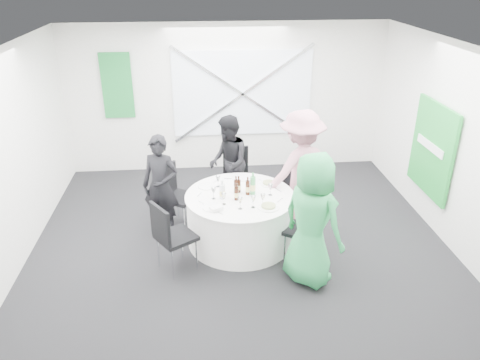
{
  "coord_description": "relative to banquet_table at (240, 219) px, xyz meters",
  "views": [
    {
      "loc": [
        -0.54,
        -5.66,
        3.77
      ],
      "look_at": [
        0.0,
        0.2,
        1.0
      ],
      "focal_mm": 35.0,
      "sensor_mm": 36.0,
      "label": 1
    }
  ],
  "objects": [
    {
      "name": "floor",
      "position": [
        0.0,
        -0.2,
        -0.38
      ],
      "size": [
        6.0,
        6.0,
        0.0
      ],
      "primitive_type": "plane",
      "color": "black",
      "rests_on": "ground"
    },
    {
      "name": "ceiling",
      "position": [
        0.0,
        -0.2,
        2.42
      ],
      "size": [
        6.0,
        6.0,
        0.0
      ],
      "primitive_type": "plane",
      "rotation": [
        3.14,
        0.0,
        0.0
      ],
      "color": "silver",
      "rests_on": "wall_back"
    },
    {
      "name": "wall_back",
      "position": [
        0.0,
        2.8,
        1.02
      ],
      "size": [
        6.0,
        0.0,
        6.0
      ],
      "primitive_type": "plane",
      "rotation": [
        1.57,
        0.0,
        0.0
      ],
      "color": "silver",
      "rests_on": "floor"
    },
    {
      "name": "wall_front",
      "position": [
        0.0,
        -3.2,
        1.02
      ],
      "size": [
        6.0,
        0.0,
        6.0
      ],
      "primitive_type": "plane",
      "rotation": [
        -1.57,
        0.0,
        0.0
      ],
      "color": "silver",
      "rests_on": "floor"
    },
    {
      "name": "wall_left",
      "position": [
        -3.0,
        -0.2,
        1.02
      ],
      "size": [
        0.0,
        6.0,
        6.0
      ],
      "primitive_type": "plane",
      "rotation": [
        1.57,
        0.0,
        1.57
      ],
      "color": "silver",
      "rests_on": "floor"
    },
    {
      "name": "wall_right",
      "position": [
        3.0,
        -0.2,
        1.02
      ],
      "size": [
        0.0,
        6.0,
        6.0
      ],
      "primitive_type": "plane",
      "rotation": [
        1.57,
        0.0,
        -1.57
      ],
      "color": "silver",
      "rests_on": "floor"
    },
    {
      "name": "window_panel",
      "position": [
        0.3,
        2.76,
        1.12
      ],
      "size": [
        2.6,
        0.03,
        1.6
      ],
      "primitive_type": "cube",
      "color": "silver",
      "rests_on": "wall_back"
    },
    {
      "name": "window_brace_a",
      "position": [
        0.3,
        2.72,
        1.12
      ],
      "size": [
        2.63,
        0.05,
        1.84
      ],
      "primitive_type": "cube",
      "rotation": [
        0.0,
        0.97,
        0.0
      ],
      "color": "silver",
      "rests_on": "window_panel"
    },
    {
      "name": "window_brace_b",
      "position": [
        0.3,
        2.72,
        1.12
      ],
      "size": [
        2.63,
        0.05,
        1.84
      ],
      "primitive_type": "cube",
      "rotation": [
        0.0,
        -0.97,
        0.0
      ],
      "color": "silver",
      "rests_on": "window_panel"
    },
    {
      "name": "green_banner",
      "position": [
        -2.0,
        2.75,
        1.32
      ],
      "size": [
        0.55,
        0.04,
        1.2
      ],
      "primitive_type": "cube",
      "color": "#16722C",
      "rests_on": "wall_back"
    },
    {
      "name": "green_sign",
      "position": [
        2.94,
        0.4,
        0.82
      ],
      "size": [
        0.05,
        1.2,
        1.4
      ],
      "primitive_type": "cube",
      "color": "green",
      "rests_on": "wall_right"
    },
    {
      "name": "banquet_table",
      "position": [
        0.0,
        0.0,
        0.0
      ],
      "size": [
        1.56,
        1.56,
        0.76
      ],
      "color": "white",
      "rests_on": "floor"
    },
    {
      "name": "chair_back",
      "position": [
        0.05,
        1.25,
        0.19
      ],
      "size": [
        0.46,
        0.47,
        0.98
      ],
      "rotation": [
        0.0,
        0.0,
        -0.04
      ],
      "color": "black",
      "rests_on": "floor"
    },
    {
      "name": "chair_back_left",
      "position": [
        -0.95,
        0.61,
        0.19
      ],
      "size": [
        0.62,
        0.61,
        0.98
      ],
      "rotation": [
        0.0,
        0.0,
        1.0
      ],
      "color": "black",
      "rests_on": "floor"
    },
    {
      "name": "chair_back_right",
      "position": [
        0.8,
        0.66,
        0.09
      ],
      "size": [
        0.52,
        0.52,
        0.82
      ],
      "rotation": [
        0.0,
        0.0,
        -0.88
      ],
      "color": "black",
      "rests_on": "floor"
    },
    {
      "name": "chair_front_right",
      "position": [
        0.86,
        -0.56,
        0.16
      ],
      "size": [
        0.58,
        0.58,
        0.92
      ],
      "rotation": [
        0.0,
        0.0,
        4.13
      ],
      "color": "black",
      "rests_on": "floor"
    },
    {
      "name": "chair_front_left",
      "position": [
        -0.97,
        -0.64,
        0.21
      ],
      "size": [
        0.63,
        0.63,
        1.0
      ],
      "rotation": [
        0.0,
        0.0,
        2.15
      ],
      "color": "black",
      "rests_on": "floor"
    },
    {
      "name": "person_man_back_left",
      "position": [
        -1.13,
        0.4,
        0.39
      ],
      "size": [
        0.65,
        0.53,
        1.54
      ],
      "primitive_type": "imported",
      "rotation": [
        0.0,
        0.0,
        -0.34
      ],
      "color": "black",
      "rests_on": "floor"
    },
    {
      "name": "person_man_back",
      "position": [
        -0.09,
        1.14,
        0.4
      ],
      "size": [
        0.47,
        0.79,
        1.57
      ],
      "primitive_type": "imported",
      "rotation": [
        0.0,
        0.0,
        -1.49
      ],
      "color": "black",
      "rests_on": "floor"
    },
    {
      "name": "person_woman_pink",
      "position": [
        0.95,
        0.43,
        0.54
      ],
      "size": [
        1.32,
        1.0,
        1.85
      ],
      "primitive_type": "imported",
      "rotation": [
        0.0,
        0.0,
        -2.71
      ],
      "color": "#C47F8F",
      "rests_on": "floor"
    },
    {
      "name": "person_woman_green",
      "position": [
        0.8,
        -0.98,
        0.5
      ],
      "size": [
        0.98,
        1.02,
        1.76
      ],
      "primitive_type": "imported",
      "rotation": [
        0.0,
        0.0,
        2.25
      ],
      "color": "green",
      "rests_on": "floor"
    },
    {
      "name": "plate_back",
      "position": [
        0.06,
        0.58,
        0.39
      ],
      "size": [
        0.28,
        0.28,
        0.01
      ],
      "color": "white",
      "rests_on": "banquet_table"
    },
    {
      "name": "plate_back_left",
      "position": [
        -0.46,
        0.33,
        0.39
      ],
      "size": [
        0.26,
        0.26,
        0.01
      ],
      "color": "white",
      "rests_on": "banquet_table"
    },
    {
      "name": "plate_back_right",
      "position": [
        0.45,
        0.32,
        0.4
      ],
      "size": [
        0.26,
        0.26,
        0.04
      ],
      "color": "white",
      "rests_on": "banquet_table"
    },
    {
      "name": "plate_front_right",
      "position": [
        0.35,
        -0.39,
        0.4
      ],
      "size": [
        0.3,
        0.3,
        0.04
      ],
      "color": "white",
      "rests_on": "banquet_table"
    },
    {
      "name": "plate_front_left",
      "position": [
        -0.4,
        -0.33,
        0.39
      ],
      "size": [
        0.28,
        0.28,
        0.01
      ],
      "color": "white",
      "rests_on": "banquet_table"
    },
    {
      "name": "napkin",
      "position": [
        -0.36,
        -0.42,
        0.42
      ],
      "size": [
        0.19,
        0.17,
        0.04
      ],
      "primitive_type": "cube",
      "rotation": [
        0.0,
        0.0,
        0.43
      ],
      "color": "white",
      "rests_on": "plate_front_left"
    },
    {
      "name": "beer_bottle_a",
      "position": [
        -0.05,
        0.07,
        0.48
      ],
      "size": [
        0.06,
        0.06,
        0.27
      ],
      "color": "#331409",
      "rests_on": "banquet_table"
    },
    {
      "name": "beer_bottle_b",
      "position": [
        -0.01,
        0.11,
        0.47
      ],
      "size": [
        0.06,
        0.06,
        0.25
      ],
      "color": "#331409",
      "rests_on": "banquet_table"
    },
    {
      "name": "beer_bottle_c",
      "position": [
        0.11,
        0.02,
        0.48
      ],
      "size": [
        0.06,
        0.06,
        0.27
      ],
      "color": "#331409",
      "rests_on": "banquet_table"
    },
    {
      "name": "beer_bottle_d",
      "position": [
        -0.06,
        -0.13,
        0.48
      ],
      "size": [
        0.06,
        0.06,
        0.26
      ],
      "color": "#331409",
      "rests_on": "banquet_table"
    },
    {
      "name": "green_water_bottle",
      "position": [
        0.18,
        0.02,
        0.51
      ],
      "size": [
        0.08,
        0.08,
        0.33
      ],
      "color": "#3B994F",
      "rests_on": "banquet_table"
    },
    {
      "name": "clear_water_bottle",
      "position": [
        -0.25,
        -0.07,
        0.49
      ],
      "size": [
        0.08,
        0.08,
        0.28
      ],
      "color": "silver",
      "rests_on": "banquet_table"
    },
    {
      "name": "wine_glass_a",
      "position": [
        -0.37,
        -0.07,
        0.5
      ],
      "size": [
        0.07,
        0.07,
        0.17
      ],
      "color": "white",
      "rests_on": "banquet_table"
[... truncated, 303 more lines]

